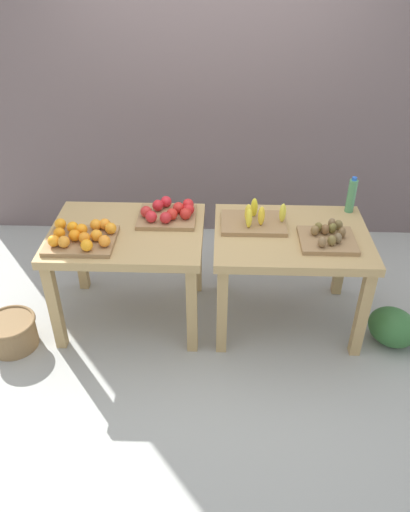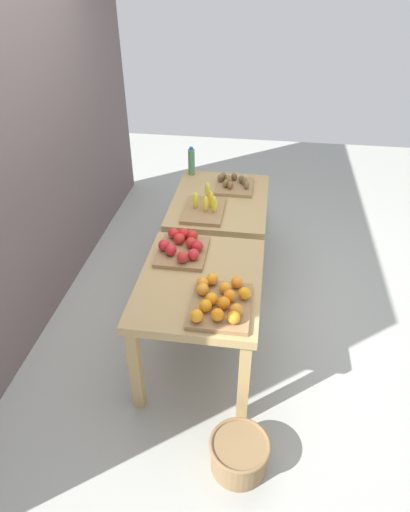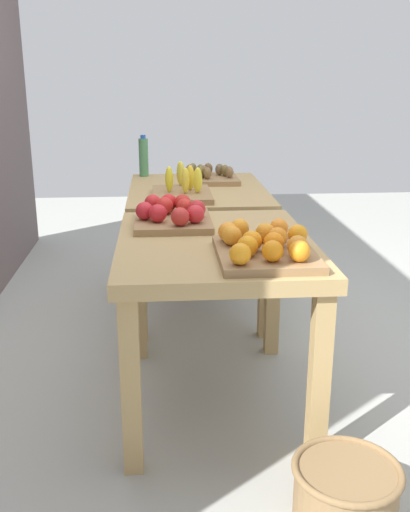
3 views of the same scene
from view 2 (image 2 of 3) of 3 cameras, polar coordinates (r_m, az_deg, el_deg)
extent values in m
plane|color=#A1A39D|center=(3.82, 0.74, -6.62)|extent=(8.00, 8.00, 0.00)
cube|color=#655655|center=(3.47, -22.59, 15.01)|extent=(4.40, 0.12, 3.00)
cube|color=tan|center=(2.93, -0.63, -3.34)|extent=(1.04, 0.80, 0.06)
cube|color=tan|center=(2.85, 4.96, -15.65)|extent=(0.07, 0.07, 0.69)
cube|color=tan|center=(3.51, 6.09, -3.99)|extent=(0.07, 0.07, 0.69)
cube|color=tan|center=(2.93, -8.80, -14.03)|extent=(0.07, 0.07, 0.69)
cube|color=tan|center=(3.58, -4.85, -3.00)|extent=(0.07, 0.07, 0.69)
cube|color=tan|center=(3.87, 1.94, 6.94)|extent=(1.04, 0.80, 0.06)
cube|color=tan|center=(3.66, 6.27, -2.03)|extent=(0.07, 0.07, 0.69)
cube|color=tan|center=(4.43, 6.94, 5.11)|extent=(0.07, 0.07, 0.69)
cube|color=tan|center=(3.73, -4.20, -1.12)|extent=(0.07, 0.07, 0.69)
cube|color=tan|center=(4.49, -1.79, 5.77)|extent=(0.07, 0.07, 0.69)
cube|color=#947149|center=(2.69, 1.99, -6.36)|extent=(0.44, 0.36, 0.03)
sphere|color=orange|center=(2.78, 4.11, -3.35)|extent=(0.11, 0.11, 0.08)
sphere|color=orange|center=(2.74, 2.60, -4.08)|extent=(0.10, 0.10, 0.08)
sphere|color=orange|center=(2.66, 0.84, -5.47)|extent=(0.10, 0.10, 0.08)
sphere|color=orange|center=(2.63, 2.41, -6.00)|extent=(0.11, 0.11, 0.08)
sphere|color=orange|center=(2.61, 0.08, -6.35)|extent=(0.08, 0.08, 0.08)
sphere|color=orange|center=(2.72, -0.29, -4.27)|extent=(0.11, 0.11, 0.08)
sphere|color=orange|center=(2.54, 3.69, -7.83)|extent=(0.11, 0.11, 0.08)
sphere|color=orange|center=(2.55, 1.62, -7.49)|extent=(0.09, 0.09, 0.08)
sphere|color=orange|center=(2.80, 0.93, -2.96)|extent=(0.08, 0.08, 0.08)
sphere|color=orange|center=(2.59, 4.01, -6.86)|extent=(0.11, 0.11, 0.08)
sphere|color=orange|center=(2.55, -1.08, -7.63)|extent=(0.09, 0.09, 0.08)
sphere|color=orange|center=(2.68, 3.17, -5.06)|extent=(0.11, 0.11, 0.08)
sphere|color=orange|center=(2.70, 5.05, -4.76)|extent=(0.09, 0.09, 0.08)
sphere|color=orange|center=(2.77, -0.29, -3.49)|extent=(0.10, 0.10, 0.08)
cube|color=#947149|center=(3.14, -2.88, 0.54)|extent=(0.40, 0.34, 0.03)
sphere|color=red|center=(3.06, -4.39, 0.75)|extent=(0.11, 0.11, 0.08)
sphere|color=red|center=(3.21, -1.62, 2.62)|extent=(0.11, 0.11, 0.08)
sphere|color=red|center=(3.13, -1.77, 1.69)|extent=(0.10, 0.10, 0.08)
sphere|color=red|center=(2.99, -2.90, -0.16)|extent=(0.10, 0.10, 0.08)
sphere|color=red|center=(3.18, -3.30, 2.20)|extent=(0.11, 0.11, 0.08)
sphere|color=red|center=(3.24, -2.70, 2.87)|extent=(0.11, 0.11, 0.08)
sphere|color=red|center=(3.24, -4.02, 2.89)|extent=(0.09, 0.09, 0.08)
sphere|color=red|center=(3.01, -1.48, 0.21)|extent=(0.08, 0.08, 0.08)
sphere|color=red|center=(3.12, -5.26, 1.37)|extent=(0.10, 0.10, 0.08)
sphere|color=red|center=(3.09, -0.95, 1.23)|extent=(0.11, 0.11, 0.08)
cube|color=#947149|center=(3.63, -0.15, 5.80)|extent=(0.44, 0.32, 0.03)
ellipsoid|color=yellow|center=(3.63, 0.76, 7.27)|extent=(0.07, 0.07, 0.14)
ellipsoid|color=yellow|center=(3.61, -1.20, 7.08)|extent=(0.06, 0.06, 0.14)
ellipsoid|color=yellow|center=(3.55, 1.15, 6.60)|extent=(0.04, 0.05, 0.14)
ellipsoid|color=yellow|center=(3.55, 0.08, 6.66)|extent=(0.06, 0.06, 0.14)
ellipsoid|color=yellow|center=(3.76, 0.33, 8.35)|extent=(0.07, 0.07, 0.14)
cube|color=#947149|center=(4.03, 3.81, 8.82)|extent=(0.36, 0.32, 0.03)
ellipsoid|color=brown|center=(3.93, 3.22, 9.01)|extent=(0.07, 0.07, 0.07)
ellipsoid|color=brown|center=(4.04, 2.91, 9.79)|extent=(0.07, 0.07, 0.07)
ellipsoid|color=brown|center=(4.09, 2.34, 10.11)|extent=(0.07, 0.07, 0.07)
ellipsoid|color=brown|center=(4.00, 3.06, 9.46)|extent=(0.07, 0.07, 0.07)
ellipsoid|color=brown|center=(4.09, 3.74, 10.04)|extent=(0.06, 0.07, 0.07)
ellipsoid|color=brown|center=(4.05, 4.67, 9.74)|extent=(0.06, 0.07, 0.07)
ellipsoid|color=brown|center=(4.01, 5.06, 9.44)|extent=(0.07, 0.06, 0.07)
ellipsoid|color=brown|center=(4.06, 1.99, 9.89)|extent=(0.06, 0.07, 0.07)
ellipsoid|color=brown|center=(3.95, 5.30, 9.02)|extent=(0.06, 0.05, 0.07)
ellipsoid|color=brown|center=(3.96, 2.66, 9.24)|extent=(0.07, 0.07, 0.07)
cylinder|color=#4C8C59|center=(4.23, -1.73, 11.86)|extent=(0.06, 0.06, 0.24)
cylinder|color=blue|center=(4.18, -1.77, 13.54)|extent=(0.03, 0.03, 0.02)
ellipsoid|color=#32663B|center=(5.06, 6.29, 6.26)|extent=(0.37, 0.34, 0.24)
ellipsoid|color=#316631|center=(4.77, 5.58, 4.70)|extent=(0.44, 0.43, 0.28)
cylinder|color=olive|center=(2.85, 4.37, -23.95)|extent=(0.33, 0.33, 0.21)
torus|color=olive|center=(2.76, 4.47, -22.82)|extent=(0.35, 0.35, 0.02)
camera|label=1|loc=(3.82, 54.05, 21.35)|focal=34.75mm
camera|label=3|loc=(1.28, -42.19, -46.29)|focal=41.80mm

